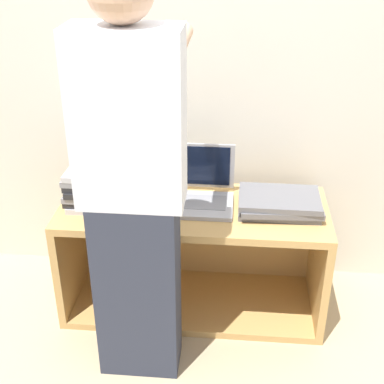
# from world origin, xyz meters

# --- Properties ---
(ground_plane) EXTENTS (12.00, 12.00, 0.00)m
(ground_plane) POSITION_xyz_m (0.00, 0.00, 0.00)
(ground_plane) COLOR tan
(wall_back) EXTENTS (8.00, 0.05, 2.40)m
(wall_back) POSITION_xyz_m (0.00, 0.62, 1.20)
(wall_back) COLOR beige
(wall_back) RESTS_ON ground_plane
(cart) EXTENTS (1.27, 0.52, 0.57)m
(cart) POSITION_xyz_m (0.00, 0.32, 0.29)
(cart) COLOR tan
(cart) RESTS_ON ground_plane
(laptop_open) EXTENTS (0.37, 0.31, 0.27)m
(laptop_open) POSITION_xyz_m (0.00, 0.31, 0.63)
(laptop_open) COLOR #B7B7BC
(laptop_open) RESTS_ON cart
(laptop_stack_left) EXTENTS (0.39, 0.27, 0.19)m
(laptop_stack_left) POSITION_xyz_m (-0.40, 0.26, 0.67)
(laptop_stack_left) COLOR #B7B7BC
(laptop_stack_left) RESTS_ON cart
(laptop_stack_right) EXTENTS (0.38, 0.28, 0.08)m
(laptop_stack_right) POSITION_xyz_m (0.40, 0.26, 0.61)
(laptop_stack_right) COLOR slate
(laptop_stack_right) RESTS_ON cart
(person) EXTENTS (0.40, 0.53, 1.71)m
(person) POSITION_xyz_m (-0.20, -0.16, 0.86)
(person) COLOR #2D3342
(person) RESTS_ON ground_plane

